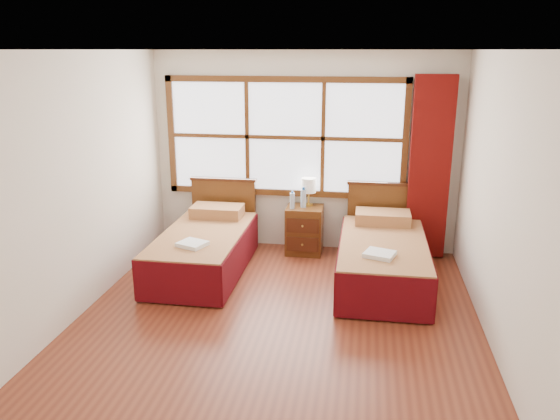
# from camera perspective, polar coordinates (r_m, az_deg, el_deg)

# --- Properties ---
(floor) EXTENTS (4.50, 4.50, 0.00)m
(floor) POSITION_cam_1_polar(r_m,az_deg,el_deg) (5.52, -0.40, -11.70)
(floor) COLOR brown
(floor) RESTS_ON ground
(ceiling) EXTENTS (4.50, 4.50, 0.00)m
(ceiling) POSITION_cam_1_polar(r_m,az_deg,el_deg) (4.87, -0.46, 16.42)
(ceiling) COLOR white
(ceiling) RESTS_ON wall_back
(wall_back) EXTENTS (4.00, 0.00, 4.00)m
(wall_back) POSITION_cam_1_polar(r_m,az_deg,el_deg) (7.21, 2.53, 6.02)
(wall_back) COLOR silver
(wall_back) RESTS_ON floor
(wall_left) EXTENTS (0.00, 4.50, 4.50)m
(wall_left) POSITION_cam_1_polar(r_m,az_deg,el_deg) (5.71, -20.66, 2.18)
(wall_left) COLOR silver
(wall_left) RESTS_ON floor
(wall_right) EXTENTS (0.00, 4.50, 4.50)m
(wall_right) POSITION_cam_1_polar(r_m,az_deg,el_deg) (5.11, 22.26, 0.44)
(wall_right) COLOR silver
(wall_right) RESTS_ON floor
(window) EXTENTS (3.16, 0.06, 1.56)m
(window) POSITION_cam_1_polar(r_m,az_deg,el_deg) (7.17, 0.52, 7.60)
(window) COLOR white
(window) RESTS_ON wall_back
(curtain) EXTENTS (0.50, 0.16, 2.30)m
(curtain) POSITION_cam_1_polar(r_m,az_deg,el_deg) (7.10, 15.35, 4.21)
(curtain) COLOR #650C0A
(curtain) RESTS_ON wall_back
(bed_left) EXTENTS (0.97, 1.99, 0.94)m
(bed_left) POSITION_cam_1_polar(r_m,az_deg,el_deg) (6.70, -7.88, -3.94)
(bed_left) COLOR #3E1C0D
(bed_left) RESTS_ON floor
(bed_right) EXTENTS (0.99, 2.01, 0.96)m
(bed_right) POSITION_cam_1_polar(r_m,az_deg,el_deg) (6.43, 10.66, -4.89)
(bed_right) COLOR #3E1C0D
(bed_right) RESTS_ON floor
(nightstand) EXTENTS (0.47, 0.46, 0.63)m
(nightstand) POSITION_cam_1_polar(r_m,az_deg,el_deg) (7.21, 2.57, -2.09)
(nightstand) COLOR #572F13
(nightstand) RESTS_ON floor
(towels_left) EXTENTS (0.36, 0.34, 0.05)m
(towels_left) POSITION_cam_1_polar(r_m,az_deg,el_deg) (6.15, -9.15, -3.53)
(towels_left) COLOR white
(towels_left) RESTS_ON bed_left
(towels_right) EXTENTS (0.37, 0.34, 0.05)m
(towels_right) POSITION_cam_1_polar(r_m,az_deg,el_deg) (5.84, 10.37, -4.56)
(towels_right) COLOR white
(towels_right) RESTS_ON bed_right
(lamp) EXTENTS (0.19, 0.19, 0.37)m
(lamp) POSITION_cam_1_polar(r_m,az_deg,el_deg) (7.13, 3.02, 2.51)
(lamp) COLOR gold
(lamp) RESTS_ON nightstand
(bottle_near) EXTENTS (0.06, 0.06, 0.24)m
(bottle_near) POSITION_cam_1_polar(r_m,az_deg,el_deg) (7.01, 1.29, 0.98)
(bottle_near) COLOR #A9C1D9
(bottle_near) RESTS_ON nightstand
(bottle_far) EXTENTS (0.07, 0.07, 0.27)m
(bottle_far) POSITION_cam_1_polar(r_m,az_deg,el_deg) (7.08, 2.46, 1.24)
(bottle_far) COLOR #A9C1D9
(bottle_far) RESTS_ON nightstand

